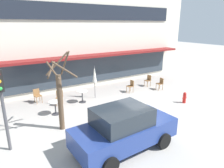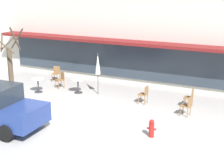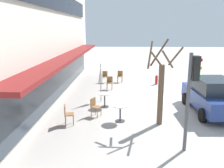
{
  "view_description": "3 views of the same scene",
  "coord_description": "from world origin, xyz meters",
  "px_view_note": "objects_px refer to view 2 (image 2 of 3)",
  "views": [
    {
      "loc": [
        -6.56,
        -7.79,
        4.83
      ],
      "look_at": [
        0.02,
        2.65,
        1.09
      ],
      "focal_mm": 32.0,
      "sensor_mm": 36.0,
      "label": 1
    },
    {
      "loc": [
        7.56,
        -11.65,
        5.54
      ],
      "look_at": [
        0.41,
        2.91,
        0.87
      ],
      "focal_mm": 55.0,
      "sensor_mm": 36.0,
      "label": 2
    },
    {
      "loc": [
        -13.95,
        2.44,
        4.16
      ],
      "look_at": [
        -0.33,
        2.97,
        0.93
      ],
      "focal_mm": 38.0,
      "sensor_mm": 36.0,
      "label": 3
    }
  ],
  "objects_px": {
    "cafe_table_near_wall": "(38,83)",
    "fire_hydrant": "(152,128)",
    "cafe_table_streetside": "(78,84)",
    "cafe_chair_2": "(61,79)",
    "patio_umbrella_green_folded": "(98,64)",
    "street_tree": "(11,68)",
    "cafe_chair_1": "(187,105)",
    "cafe_chair_0": "(144,93)",
    "cafe_chair_3": "(56,72)",
    "cafe_chair_4": "(190,97)"
  },
  "relations": [
    {
      "from": "cafe_table_near_wall",
      "to": "fire_hydrant",
      "type": "bearing_deg",
      "value": -20.0
    },
    {
      "from": "cafe_table_streetside",
      "to": "cafe_chair_2",
      "type": "distance_m",
      "value": 1.41
    },
    {
      "from": "patio_umbrella_green_folded",
      "to": "cafe_table_streetside",
      "type": "bearing_deg",
      "value": -164.6
    },
    {
      "from": "cafe_table_streetside",
      "to": "street_tree",
      "type": "height_order",
      "value": "street_tree"
    },
    {
      "from": "cafe_chair_1",
      "to": "fire_hydrant",
      "type": "bearing_deg",
      "value": -103.38
    },
    {
      "from": "cafe_chair_0",
      "to": "cafe_chair_3",
      "type": "height_order",
      "value": "same"
    },
    {
      "from": "cafe_chair_0",
      "to": "cafe_chair_1",
      "type": "distance_m",
      "value": 2.38
    },
    {
      "from": "patio_umbrella_green_folded",
      "to": "street_tree",
      "type": "relative_size",
      "value": 0.59
    },
    {
      "from": "cafe_table_streetside",
      "to": "cafe_chair_3",
      "type": "bearing_deg",
      "value": 148.97
    },
    {
      "from": "street_tree",
      "to": "cafe_table_streetside",
      "type": "bearing_deg",
      "value": 49.58
    },
    {
      "from": "patio_umbrella_green_folded",
      "to": "cafe_chair_3",
      "type": "relative_size",
      "value": 2.47
    },
    {
      "from": "cafe_chair_1",
      "to": "cafe_chair_4",
      "type": "relative_size",
      "value": 1.0
    },
    {
      "from": "patio_umbrella_green_folded",
      "to": "fire_hydrant",
      "type": "bearing_deg",
      "value": -41.27
    },
    {
      "from": "cafe_chair_3",
      "to": "patio_umbrella_green_folded",
      "type": "bearing_deg",
      "value": -18.59
    },
    {
      "from": "fire_hydrant",
      "to": "cafe_table_near_wall",
      "type": "bearing_deg",
      "value": 160.0
    },
    {
      "from": "cafe_table_streetside",
      "to": "street_tree",
      "type": "xyz_separation_m",
      "value": [
        -2.2,
        -2.58,
        1.16
      ]
    },
    {
      "from": "cafe_chair_3",
      "to": "street_tree",
      "type": "bearing_deg",
      "value": -86.65
    },
    {
      "from": "cafe_chair_2",
      "to": "street_tree",
      "type": "xyz_separation_m",
      "value": [
        -0.85,
        -2.97,
        1.15
      ]
    },
    {
      "from": "cafe_table_streetside",
      "to": "fire_hydrant",
      "type": "xyz_separation_m",
      "value": [
        5.43,
        -3.54,
        -0.16
      ]
    },
    {
      "from": "cafe_chair_0",
      "to": "street_tree",
      "type": "relative_size",
      "value": 0.24
    },
    {
      "from": "cafe_table_near_wall",
      "to": "cafe_chair_2",
      "type": "relative_size",
      "value": 0.85
    },
    {
      "from": "cafe_table_near_wall",
      "to": "fire_hydrant",
      "type": "distance_m",
      "value": 7.89
    },
    {
      "from": "cafe_table_streetside",
      "to": "patio_umbrella_green_folded",
      "type": "relative_size",
      "value": 0.35
    },
    {
      "from": "cafe_chair_0",
      "to": "fire_hydrant",
      "type": "relative_size",
      "value": 1.26
    },
    {
      "from": "street_tree",
      "to": "fire_hydrant",
      "type": "bearing_deg",
      "value": -7.16
    },
    {
      "from": "cafe_table_near_wall",
      "to": "cafe_table_streetside",
      "type": "relative_size",
      "value": 1.0
    },
    {
      "from": "cafe_table_streetside",
      "to": "cafe_chair_3",
      "type": "distance_m",
      "value": 2.85
    },
    {
      "from": "cafe_chair_4",
      "to": "fire_hydrant",
      "type": "relative_size",
      "value": 1.26
    },
    {
      "from": "cafe_chair_1",
      "to": "cafe_chair_3",
      "type": "relative_size",
      "value": 1.0
    },
    {
      "from": "cafe_table_near_wall",
      "to": "cafe_chair_3",
      "type": "bearing_deg",
      "value": 100.94
    },
    {
      "from": "patio_umbrella_green_folded",
      "to": "fire_hydrant",
      "type": "height_order",
      "value": "patio_umbrella_green_folded"
    },
    {
      "from": "cafe_chair_1",
      "to": "cafe_table_streetside",
      "type": "bearing_deg",
      "value": 172.62
    },
    {
      "from": "cafe_chair_2",
      "to": "street_tree",
      "type": "bearing_deg",
      "value": -105.94
    },
    {
      "from": "cafe_table_streetside",
      "to": "patio_umbrella_green_folded",
      "type": "bearing_deg",
      "value": 15.4
    },
    {
      "from": "patio_umbrella_green_folded",
      "to": "cafe_chair_4",
      "type": "bearing_deg",
      "value": 1.13
    },
    {
      "from": "cafe_chair_0",
      "to": "patio_umbrella_green_folded",
      "type": "bearing_deg",
      "value": 172.34
    },
    {
      "from": "cafe_chair_1",
      "to": "patio_umbrella_green_folded",
      "type": "bearing_deg",
      "value": 167.88
    },
    {
      "from": "cafe_table_streetside",
      "to": "fire_hydrant",
      "type": "distance_m",
      "value": 6.48
    },
    {
      "from": "cafe_table_streetside",
      "to": "cafe_chair_2",
      "type": "xyz_separation_m",
      "value": [
        -1.35,
        0.38,
        0.01
      ]
    },
    {
      "from": "cafe_table_near_wall",
      "to": "street_tree",
      "type": "distance_m",
      "value": 2.1
    },
    {
      "from": "cafe_chair_4",
      "to": "cafe_chair_1",
      "type": "bearing_deg",
      "value": -82.0
    },
    {
      "from": "cafe_table_streetside",
      "to": "patio_umbrella_green_folded",
      "type": "distance_m",
      "value": 1.56
    },
    {
      "from": "cafe_table_near_wall",
      "to": "cafe_table_streetside",
      "type": "distance_m",
      "value": 2.16
    },
    {
      "from": "cafe_chair_0",
      "to": "cafe_chair_1",
      "type": "height_order",
      "value": "same"
    },
    {
      "from": "cafe_chair_3",
      "to": "cafe_chair_1",
      "type": "bearing_deg",
      "value": -14.83
    },
    {
      "from": "patio_umbrella_green_folded",
      "to": "street_tree",
      "type": "distance_m",
      "value": 4.34
    },
    {
      "from": "cafe_table_near_wall",
      "to": "cafe_chair_4",
      "type": "distance_m",
      "value": 8.0
    },
    {
      "from": "cafe_chair_4",
      "to": "fire_hydrant",
      "type": "height_order",
      "value": "cafe_chair_4"
    },
    {
      "from": "cafe_chair_4",
      "to": "street_tree",
      "type": "height_order",
      "value": "street_tree"
    },
    {
      "from": "patio_umbrella_green_folded",
      "to": "street_tree",
      "type": "xyz_separation_m",
      "value": [
        -3.26,
        -2.87,
        0.04
      ]
    }
  ]
}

